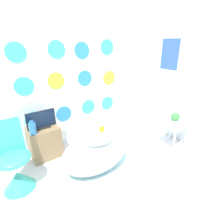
% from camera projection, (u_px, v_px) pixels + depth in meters
% --- Properties ---
extents(ground_plane, '(12.00, 12.00, 0.00)m').
position_uv_depth(ground_plane, '(130.00, 212.00, 1.94)').
color(ground_plane, silver).
extents(wall_back_dotted, '(4.58, 0.05, 2.60)m').
position_uv_depth(wall_back_dotted, '(56.00, 73.00, 2.81)').
color(wall_back_dotted, white).
rests_on(wall_back_dotted, ground_plane).
extents(wall_right, '(0.06, 2.81, 2.60)m').
position_uv_depth(wall_right, '(174.00, 69.00, 3.12)').
color(wall_right, silver).
rests_on(wall_right, ground_plane).
extents(rug, '(1.15, 0.74, 0.01)m').
position_uv_depth(rug, '(104.00, 175.00, 2.48)').
color(rug, silver).
rests_on(rug, ground_plane).
extents(bathtub, '(1.01, 0.61, 0.58)m').
position_uv_depth(bathtub, '(96.00, 152.00, 2.50)').
color(bathtub, white).
rests_on(bathtub, ground_plane).
extents(rubber_duck, '(0.08, 0.09, 0.10)m').
position_uv_depth(rubber_duck, '(102.00, 129.00, 2.46)').
color(rubber_duck, yellow).
rests_on(rubber_duck, bathtub).
extents(chair, '(0.40, 0.40, 0.90)m').
position_uv_depth(chair, '(16.00, 169.00, 2.17)').
color(chair, '#38B2A3').
rests_on(chair, ground_plane).
extents(tv_cabinet, '(0.45, 0.36, 0.52)m').
position_uv_depth(tv_cabinet, '(45.00, 142.00, 2.81)').
color(tv_cabinet, '#8E704C').
rests_on(tv_cabinet, ground_plane).
extents(tv, '(0.43, 0.12, 0.28)m').
position_uv_depth(tv, '(41.00, 121.00, 2.67)').
color(tv, black).
rests_on(tv, tv_cabinet).
extents(vase, '(0.10, 0.10, 0.20)m').
position_uv_depth(vase, '(33.00, 128.00, 2.51)').
color(vase, '#2D72B7').
rests_on(vase, tv_cabinet).
extents(side_table, '(0.42, 0.37, 0.42)m').
position_uv_depth(side_table, '(174.00, 128.00, 3.06)').
color(side_table, silver).
rests_on(side_table, ground_plane).
extents(potted_plant_left, '(0.15, 0.15, 0.22)m').
position_uv_depth(potted_plant_left, '(175.00, 118.00, 2.99)').
color(potted_plant_left, white).
rests_on(potted_plant_left, side_table).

